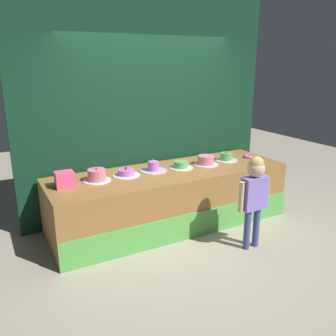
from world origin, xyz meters
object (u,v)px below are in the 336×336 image
Objects in this scene: cake_center_right at (181,165)px; cake_right at (206,161)px; cake_far_right at (226,157)px; donut at (248,156)px; cake_far_left at (97,176)px; child_figure at (255,190)px; pink_box at (65,180)px; cake_center_left at (153,167)px; cake_left at (126,173)px.

cake_right is (0.39, -0.03, 0.02)m from cake_center_right.
cake_far_right is at bearing 5.88° from cake_right.
donut is 0.41× the size of cake_far_left.
pink_box is at bearing 150.79° from child_figure.
cake_far_left is at bearing 179.23° from donut.
child_figure is at bearing -127.75° from donut.
cake_far_left is at bearing -179.99° from cake_far_right.
cake_right is (0.78, -0.08, 0.01)m from cake_center_left.
cake_center_right is at bearing -0.70° from cake_far_left.
donut is at bearing -0.77° from cake_far_left.
child_figure is 3.21× the size of cake_right.
child_figure is 1.07m from cake_right.
cake_center_right is at bearing 107.60° from child_figure.
child_figure is at bearing -92.49° from cake_right.
pink_box reaches higher than cake_far_right.
child_figure is at bearing -111.64° from cake_far_right.
cake_center_right is (1.17, -0.01, -0.03)m from cake_far_left.
cake_far_left is at bearing -176.31° from cake_left.
cake_right is at bearing -5.73° from cake_center_left.
child_figure is 8.13× the size of donut.
cake_left reaches higher than cake_center_right.
pink_box is 0.63× the size of cake_center_right.
cake_far_right is at bearing 1.08° from cake_center_right.
child_figure is 1.36m from cake_center_left.
cake_left is at bearing 179.09° from cake_far_right.
cake_far_left is at bearing 5.05° from pink_box.
cake_right is at bearing -1.46° from cake_far_left.
cake_far_left is at bearing 179.30° from cake_center_right.
cake_far_left is 1.18m from cake_center_right.
cake_right is (1.57, -0.04, -0.01)m from cake_far_left.
pink_box reaches higher than cake_left.
donut is 0.39× the size of cake_center_left.
cake_far_left and cake_center_left have the same top height.
cake_center_left is (0.78, 0.04, -0.02)m from cake_far_left.
cake_center_right is (-1.17, 0.02, 0.02)m from donut.
cake_far_right is at bearing 68.36° from child_figure.
cake_left is at bearing 177.10° from cake_center_right.
cake_left is at bearing 178.33° from donut.
donut is (0.83, 1.07, 0.05)m from child_figure.
cake_center_left is (1.17, 0.07, -0.04)m from pink_box.
cake_far_right is (-0.39, 0.03, 0.03)m from donut.
cake_far_right is (1.17, -0.04, 0.00)m from cake_center_left.
cake_far_left reaches higher than donut.
donut is 0.40× the size of cake_left.
cake_far_left reaches higher than cake_left.
cake_far_left is 0.39m from cake_left.
child_figure is at bearing -45.00° from cake_left.
cake_center_left is 0.79m from cake_right.
cake_far_left reaches higher than cake_center_right.
pink_box is at bearing -176.43° from cake_center_left.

